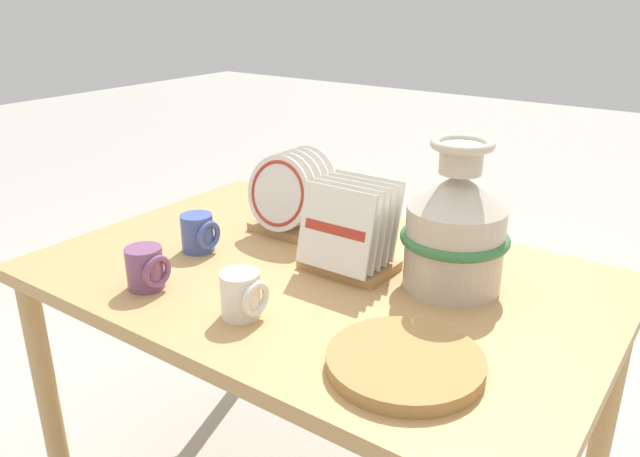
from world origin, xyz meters
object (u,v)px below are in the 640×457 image
mug_cobalt_glaze (199,233)px  mug_plum_glaze (146,268)px  dish_rack_square_plates (350,237)px  wicker_charger_stack (405,362)px  ceramic_vase (455,228)px  mug_cream_glaze (242,295)px  dish_rack_round_plates (291,200)px

mug_cobalt_glaze → mug_plum_glaze: size_ratio=1.00×
dish_rack_square_plates → mug_plum_glaze: 0.47m
dish_rack_square_plates → wicker_charger_stack: bearing=-43.6°
ceramic_vase → mug_cream_glaze: bearing=-127.5°
mug_plum_glaze → ceramic_vase: bearing=36.4°
dish_rack_square_plates → mug_plum_glaze: bearing=-131.8°
dish_rack_round_plates → wicker_charger_stack: 0.71m
mug_cream_glaze → ceramic_vase: bearing=52.5°
ceramic_vase → mug_cream_glaze: 0.48m
ceramic_vase → dish_rack_round_plates: ceramic_vase is taller
mug_plum_glaze → wicker_charger_stack: bearing=4.9°
mug_cream_glaze → mug_plum_glaze: (-0.26, -0.03, 0.00)m
dish_rack_square_plates → mug_cobalt_glaze: size_ratio=2.22×
dish_rack_round_plates → mug_plum_glaze: (-0.05, -0.46, -0.05)m
ceramic_vase → wicker_charger_stack: 0.38m
ceramic_vase → mug_plum_glaze: bearing=-143.6°
dish_rack_round_plates → mug_cream_glaze: size_ratio=2.33×
dish_rack_square_plates → dish_rack_round_plates: bearing=157.5°
wicker_charger_stack → mug_cream_glaze: 0.36m
dish_rack_round_plates → mug_cobalt_glaze: bearing=-114.5°
ceramic_vase → mug_cream_glaze: size_ratio=3.50×
dish_rack_round_plates → mug_cream_glaze: (0.21, -0.43, -0.05)m
dish_rack_round_plates → mug_cream_glaze: 0.48m
mug_cobalt_glaze → wicker_charger_stack: bearing=-13.5°
wicker_charger_stack → mug_cobalt_glaze: size_ratio=2.93×
dish_rack_square_plates → wicker_charger_stack: dish_rack_square_plates is taller
ceramic_vase → dish_rack_round_plates: 0.51m
wicker_charger_stack → dish_rack_round_plates: bearing=144.8°
dish_rack_square_plates → mug_cobalt_glaze: 0.40m
dish_rack_square_plates → mug_cobalt_glaze: bearing=-160.5°
mug_plum_glaze → dish_rack_round_plates: bearing=83.8°
dish_rack_round_plates → ceramic_vase: bearing=-6.1°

